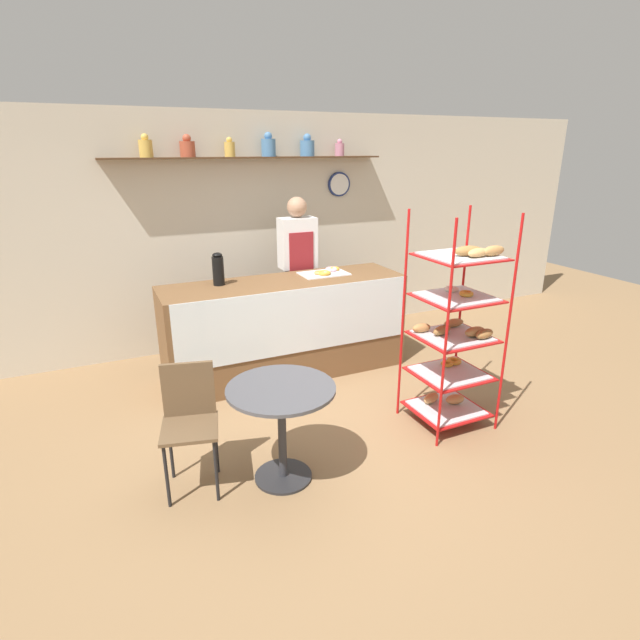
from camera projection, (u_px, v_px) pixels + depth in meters
name	position (u px, v px, depth m)	size (l,w,h in m)	color
ground_plane	(343.00, 431.00, 4.28)	(14.00, 14.00, 0.00)	olive
back_wall	(250.00, 230.00, 5.92)	(10.00, 0.30, 2.70)	beige
display_counter	(286.00, 328.00, 5.24)	(2.51, 0.72, 1.02)	brown
pastry_rack	(455.00, 331.00, 4.17)	(0.64, 0.60, 1.84)	#B71414
person_worker	(298.00, 269.00, 5.67)	(0.41, 0.23, 1.80)	#282833
cafe_table	(281.00, 410.00, 3.50)	(0.77, 0.77, 0.74)	#262628
cafe_chair	(189.00, 413.00, 3.46)	(0.46, 0.46, 0.90)	black
coffee_carafe	(218.00, 269.00, 4.88)	(0.11, 0.11, 0.32)	black
donut_tray_counter	(326.00, 272.00, 5.34)	(0.50, 0.33, 0.05)	silver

